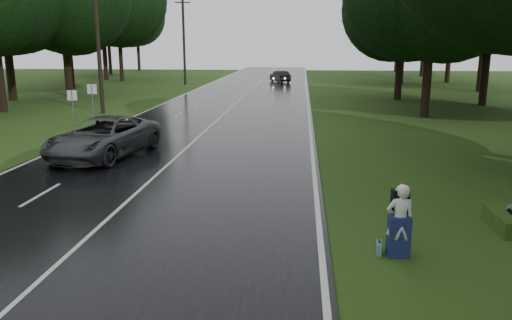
% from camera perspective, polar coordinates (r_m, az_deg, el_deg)
% --- Properties ---
extents(ground, '(160.00, 160.00, 0.00)m').
position_cam_1_polar(ground, '(14.40, -16.65, -6.66)').
color(ground, '#284514').
rests_on(ground, ground).
extents(road, '(12.00, 140.00, 0.04)m').
position_cam_1_polar(road, '(33.29, -3.94, 5.03)').
color(road, black).
rests_on(road, ground).
extents(lane_center, '(0.12, 140.00, 0.01)m').
position_cam_1_polar(lane_center, '(33.28, -3.94, 5.08)').
color(lane_center, silver).
rests_on(lane_center, road).
extents(grey_car, '(3.80, 6.40, 1.67)m').
position_cam_1_polar(grey_car, '(22.10, -17.11, 2.53)').
color(grey_car, '#45484A').
rests_on(grey_car, road).
extents(far_car, '(2.90, 4.45, 1.39)m').
position_cam_1_polar(far_car, '(62.87, 2.77, 9.57)').
color(far_car, black).
rests_on(far_car, road).
extents(hitchhiker, '(0.67, 0.61, 1.73)m').
position_cam_1_polar(hitchhiker, '(11.77, 16.17, -6.98)').
color(hitchhiker, silver).
rests_on(hitchhiker, ground).
extents(suitcase, '(0.16, 0.40, 0.28)m').
position_cam_1_polar(suitcase, '(12.03, 13.96, -9.78)').
color(suitcase, teal).
rests_on(suitcase, ground).
extents(utility_pole_mid, '(1.80, 0.28, 10.12)m').
position_cam_1_polar(utility_pole_mid, '(36.32, -17.16, 5.13)').
color(utility_pole_mid, black).
rests_on(utility_pole_mid, ground).
extents(utility_pole_far, '(1.80, 0.28, 10.38)m').
position_cam_1_polar(utility_pole_far, '(60.09, -8.13, 8.58)').
color(utility_pole_far, black).
rests_on(utility_pole_far, ground).
extents(road_sign_a, '(0.55, 0.10, 2.28)m').
position_cam_1_polar(road_sign_a, '(29.27, -20.09, 3.08)').
color(road_sign_a, white).
rests_on(road_sign_a, ground).
extents(road_sign_b, '(0.58, 0.10, 2.40)m').
position_cam_1_polar(road_sign_b, '(31.65, -18.07, 3.95)').
color(road_sign_b, white).
rests_on(road_sign_b, ground).
extents(tree_left_d, '(9.16, 9.16, 14.31)m').
position_cam_1_polar(tree_left_d, '(39.95, -27.04, 4.97)').
color(tree_left_d, black).
rests_on(tree_left_d, ground).
extents(tree_left_e, '(9.53, 9.53, 14.90)m').
position_cam_1_polar(tree_left_e, '(49.71, -20.60, 6.92)').
color(tree_left_e, black).
rests_on(tree_left_e, ground).
extents(tree_left_f, '(10.88, 10.88, 16.99)m').
position_cam_1_polar(tree_left_f, '(67.27, -15.13, 8.75)').
color(tree_left_f, black).
rests_on(tree_left_f, ground).
extents(tree_right_d, '(8.95, 8.95, 13.99)m').
position_cam_1_polar(tree_right_d, '(34.68, 18.75, 4.66)').
color(tree_right_d, black).
rests_on(tree_right_d, ground).
extents(tree_right_e, '(8.20, 8.20, 12.81)m').
position_cam_1_polar(tree_right_e, '(45.11, 15.93, 6.69)').
color(tree_right_e, black).
rests_on(tree_right_e, ground).
extents(tree_right_f, '(11.01, 11.01, 17.21)m').
position_cam_1_polar(tree_right_f, '(63.37, 16.27, 8.43)').
color(tree_right_f, black).
rests_on(tree_right_f, ground).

